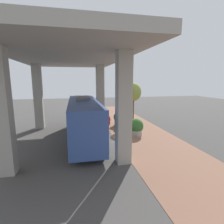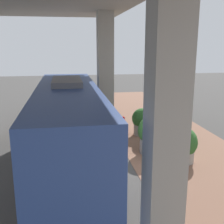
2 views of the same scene
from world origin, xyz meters
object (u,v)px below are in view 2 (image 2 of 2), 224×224
Objects in this scene: fire_hydrant at (123,124)px; street_tree_near at (172,68)px; planter_front at (153,135)px; bus at (69,124)px; planter_middle at (142,121)px; planter_back at (181,145)px.

street_tree_near reaches higher than fire_hydrant.
fire_hydrant is 3.80m from planter_front.
fire_hydrant is at bearing -123.89° from bus.
planter_front reaches higher than planter_middle.
planter_back is 0.33× the size of street_tree_near.
street_tree_near is at bearing -106.77° from planter_back.
street_tree_near is (-3.72, -1.67, 3.33)m from fire_hydrant.
planter_back reaches higher than fire_hydrant.
planter_front is (-0.72, 3.70, 0.45)m from fire_hydrant.
planter_middle is at bearing -95.28° from planter_front.
planter_middle is 4.74m from street_tree_near.
bus is at bearing 18.51° from planter_front.
fire_hydrant is 0.60× the size of planter_back.
planter_front is 0.38× the size of street_tree_near.
planter_back is at bearing 128.27° from planter_front.
planter_front is at bearing 101.07° from fire_hydrant.
street_tree_near is at bearing -137.96° from planter_middle.
street_tree_near reaches higher than planter_middle.
planter_middle is (-0.99, 0.79, 0.34)m from fire_hydrant.
planter_middle is (-4.41, -4.30, -1.24)m from bus.
planter_front is at bearing 60.82° from street_tree_near.
planter_back is (-5.14, -0.12, -1.27)m from bus.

